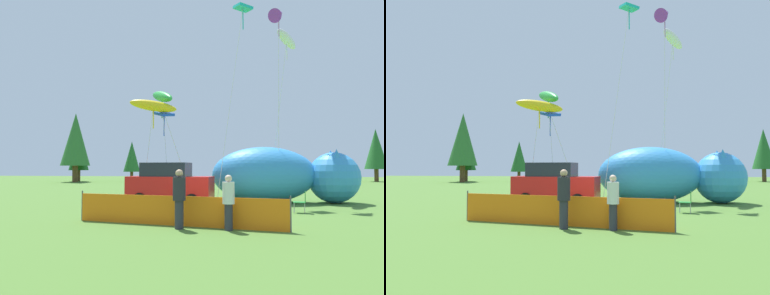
% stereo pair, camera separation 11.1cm
% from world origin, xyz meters
% --- Properties ---
extents(ground_plane, '(120.00, 120.00, 0.00)m').
position_xyz_m(ground_plane, '(0.00, 0.00, 0.00)').
color(ground_plane, '#4C752D').
extents(parked_car, '(4.54, 2.22, 2.19)m').
position_xyz_m(parked_car, '(-2.12, 3.12, 1.07)').
color(parked_car, red).
rests_on(parked_car, ground).
extents(folding_chair, '(0.59, 0.59, 0.92)m').
position_xyz_m(folding_chair, '(4.18, 0.48, 0.54)').
color(folding_chair, '#267F33').
rests_on(folding_chair, ground).
extents(inflatable_cat, '(8.05, 3.29, 3.07)m').
position_xyz_m(inflatable_cat, '(3.77, 5.05, 1.42)').
color(inflatable_cat, '#338CD8').
rests_on(inflatable_cat, ground).
extents(safety_fence, '(7.35, 1.56, 1.09)m').
position_xyz_m(safety_fence, '(-0.52, -3.68, 0.50)').
color(safety_fence, orange).
rests_on(safety_fence, ground).
extents(spectator_in_red_shirt, '(0.41, 0.41, 1.89)m').
position_xyz_m(spectator_in_red_shirt, '(-0.31, -4.29, 1.03)').
color(spectator_in_red_shirt, '#2D2D38').
rests_on(spectator_in_red_shirt, ground).
extents(spectator_in_black_shirt, '(0.37, 0.37, 1.72)m').
position_xyz_m(spectator_in_black_shirt, '(1.26, -4.36, 0.94)').
color(spectator_in_black_shirt, '#2D2D38').
rests_on(spectator_in_black_shirt, ground).
extents(kite_teal_diamond, '(2.04, 3.10, 11.51)m').
position_xyz_m(kite_teal_diamond, '(1.71, 5.54, 11.01)').
color(kite_teal_diamond, silver).
rests_on(kite_teal_diamond, ground).
extents(kite_purple_delta, '(1.36, 1.64, 11.17)m').
position_xyz_m(kite_purple_delta, '(3.72, 4.97, 10.50)').
color(kite_purple_delta, silver).
rests_on(kite_purple_delta, ground).
extents(kite_blue_box, '(2.05, 2.86, 5.31)m').
position_xyz_m(kite_blue_box, '(-2.87, 5.32, 4.99)').
color(kite_blue_box, silver).
rests_on(kite_blue_box, ground).
extents(kite_yellow_hero, '(2.82, 1.65, 5.97)m').
position_xyz_m(kite_yellow_hero, '(-3.38, 4.66, 5.44)').
color(kite_yellow_hero, silver).
rests_on(kite_yellow_hero, ground).
extents(kite_green_fish, '(2.21, 3.57, 6.87)m').
position_xyz_m(kite_green_fish, '(-3.09, 5.64, 6.16)').
color(kite_green_fish, silver).
rests_on(kite_green_fish, ground).
extents(kite_white_ghost, '(2.05, 2.39, 10.55)m').
position_xyz_m(kite_white_ghost, '(4.42, 7.37, 9.86)').
color(kite_white_ghost, silver).
rests_on(kite_white_ghost, ground).
extents(horizon_tree_east, '(3.73, 3.73, 8.90)m').
position_xyz_m(horizon_tree_east, '(-19.79, 29.44, 5.47)').
color(horizon_tree_east, brown).
rests_on(horizon_tree_east, ground).
extents(horizon_tree_west, '(2.29, 2.29, 5.46)m').
position_xyz_m(horizon_tree_west, '(-13.56, 33.63, 3.36)').
color(horizon_tree_west, brown).
rests_on(horizon_tree_west, ground).
extents(horizon_tree_mid, '(2.66, 2.66, 6.35)m').
position_xyz_m(horizon_tree_mid, '(-20.48, 31.95, 3.90)').
color(horizon_tree_mid, brown).
rests_on(horizon_tree_mid, ground).
extents(horizon_tree_northeast, '(2.94, 2.94, 7.02)m').
position_xyz_m(horizon_tree_northeast, '(19.14, 36.54, 4.31)').
color(horizon_tree_northeast, brown).
rests_on(horizon_tree_northeast, ground).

